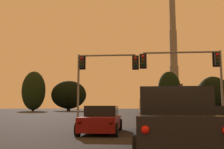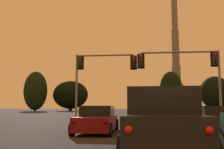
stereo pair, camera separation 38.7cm
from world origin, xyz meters
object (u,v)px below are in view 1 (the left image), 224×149
object	(u,v)px
sedan_right_lane_front	(219,119)
traffic_light_far_right	(182,94)
suv_center_lane_second	(172,123)
suv_center_lane_front	(157,115)
traffic_light_overhead_left	(98,70)
smokestack	(174,64)
traffic_light_overhead_right	(193,67)
sedan_left_lane_front	(102,120)

from	to	relation	value
sedan_right_lane_front	traffic_light_far_right	world-z (taller)	traffic_light_far_right
sedan_right_lane_front	suv_center_lane_second	xyz separation A→B (m)	(-3.63, -7.61, 0.23)
suv_center_lane_front	traffic_light_far_right	size ratio (longest dim) A/B	0.95
sedan_right_lane_front	traffic_light_overhead_left	distance (m)	10.98
sedan_right_lane_front	smokestack	bearing A→B (deg)	80.55
sedan_right_lane_front	traffic_light_overhead_right	xyz separation A→B (m)	(-0.09, 5.62, 3.83)
suv_center_lane_second	smokestack	distance (m)	129.83
suv_center_lane_second	smokestack	world-z (taller)	smokestack
suv_center_lane_front	traffic_light_overhead_right	size ratio (longest dim) A/B	0.76
sedan_left_lane_front	traffic_light_overhead_right	distance (m)	10.14
traffic_light_overhead_right	smokestack	distance (m)	115.83
sedan_left_lane_front	traffic_light_far_right	distance (m)	31.10
smokestack	traffic_light_overhead_left	bearing A→B (deg)	-101.67
traffic_light_overhead_left	traffic_light_far_right	size ratio (longest dim) A/B	1.13
sedan_left_lane_front	smokestack	distance (m)	124.16
sedan_left_lane_front	traffic_light_far_right	xyz separation A→B (m)	(9.42, 29.51, 2.78)
sedan_left_lane_front	suv_center_lane_second	bearing A→B (deg)	-65.76
suv_center_lane_front	traffic_light_overhead_left	xyz separation A→B (m)	(-4.32, 7.21, 3.62)
suv_center_lane_front	traffic_light_overhead_right	distance (m)	7.87
sedan_right_lane_front	traffic_light_overhead_left	xyz separation A→B (m)	(-7.80, 6.71, 3.85)
sedan_right_lane_front	suv_center_lane_front	size ratio (longest dim) A/B	0.96
sedan_right_lane_front	traffic_light_overhead_right	size ratio (longest dim) A/B	0.73
suv_center_lane_front	traffic_light_overhead_left	distance (m)	9.15
traffic_light_overhead_left	traffic_light_overhead_right	world-z (taller)	traffic_light_overhead_left
traffic_light_far_right	smokestack	world-z (taller)	smokestack
smokestack	suv_center_lane_front	bearing A→B (deg)	-98.97
sedan_left_lane_front	smokestack	size ratio (longest dim) A/B	0.08
traffic_light_overhead_left	suv_center_lane_front	bearing A→B (deg)	-59.08
sedan_left_lane_front	traffic_light_overhead_left	distance (m)	8.94
sedan_right_lane_front	traffic_light_overhead_left	world-z (taller)	traffic_light_overhead_left
traffic_light_overhead_left	smokestack	xyz separation A→B (m)	(23.17, 112.13, 18.91)
sedan_right_lane_front	smokestack	world-z (taller)	smokestack
sedan_left_lane_front	traffic_light_far_right	world-z (taller)	traffic_light_far_right
sedan_left_lane_front	suv_center_lane_front	world-z (taller)	suv_center_lane_front
traffic_light_overhead_right	suv_center_lane_front	bearing A→B (deg)	-119.00
sedan_left_lane_front	traffic_light_overhead_right	world-z (taller)	traffic_light_overhead_right
sedan_left_lane_front	smokestack	world-z (taller)	smokestack
sedan_left_lane_front	suv_center_lane_front	size ratio (longest dim) A/B	0.95
sedan_right_lane_front	sedan_left_lane_front	size ratio (longest dim) A/B	1.01
sedan_right_lane_front	suv_center_lane_second	bearing A→B (deg)	-117.62
sedan_right_lane_front	traffic_light_far_right	distance (m)	28.55
traffic_light_overhead_right	suv_center_lane_second	bearing A→B (deg)	-105.02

